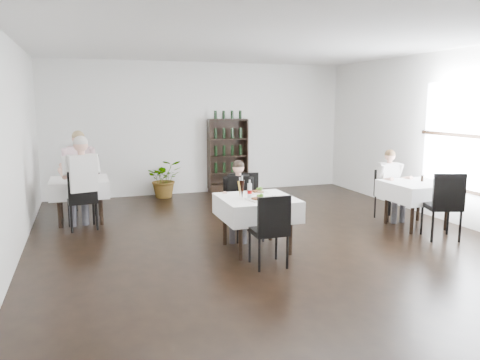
# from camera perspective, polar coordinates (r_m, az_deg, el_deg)

# --- Properties ---
(room_shell) EXTENTS (9.00, 9.00, 9.00)m
(room_shell) POSITION_cam_1_polar(r_m,az_deg,el_deg) (6.65, 4.51, 4.23)
(room_shell) COLOR black
(room_shell) RESTS_ON ground
(window_right) EXTENTS (0.06, 2.30, 1.85)m
(window_right) POSITION_cam_1_polar(r_m,az_deg,el_deg) (8.62, 26.37, 4.48)
(window_right) COLOR white
(window_right) RESTS_ON room_shell
(wine_shelf) EXTENTS (0.90, 0.28, 1.75)m
(wine_shelf) POSITION_cam_1_polar(r_m,az_deg,el_deg) (10.96, -1.49, 2.90)
(wine_shelf) COLOR black
(wine_shelf) RESTS_ON ground
(main_table) EXTENTS (1.03, 1.03, 0.77)m
(main_table) POSITION_cam_1_polar(r_m,az_deg,el_deg) (6.67, 2.04, -3.37)
(main_table) COLOR black
(main_table) RESTS_ON ground
(left_table) EXTENTS (0.98, 0.98, 0.77)m
(left_table) POSITION_cam_1_polar(r_m,az_deg,el_deg) (8.72, -18.98, -0.84)
(left_table) COLOR black
(left_table) RESTS_ON ground
(right_table) EXTENTS (0.98, 0.98, 0.77)m
(right_table) POSITION_cam_1_polar(r_m,az_deg,el_deg) (8.43, 20.74, -1.28)
(right_table) COLOR black
(right_table) RESTS_ON ground
(potted_tree) EXTENTS (0.78, 0.68, 0.85)m
(potted_tree) POSITION_cam_1_polar(r_m,az_deg,el_deg) (10.52, -9.15, 0.18)
(potted_tree) COLOR #1C511B
(potted_tree) RESTS_ON ground
(main_chair_far) EXTENTS (0.50, 0.50, 1.01)m
(main_chair_far) POSITION_cam_1_polar(r_m,az_deg,el_deg) (7.28, 0.73, -2.65)
(main_chair_far) COLOR black
(main_chair_far) RESTS_ON ground
(main_chair_near) EXTENTS (0.44, 0.45, 0.96)m
(main_chair_near) POSITION_cam_1_polar(r_m,az_deg,el_deg) (5.98, 3.75, -5.66)
(main_chair_near) COLOR black
(main_chair_near) RESTS_ON ground
(left_chair_far) EXTENTS (0.59, 0.59, 1.10)m
(left_chair_far) POSITION_cam_1_polar(r_m,az_deg,el_deg) (9.41, -18.34, -0.03)
(left_chair_far) COLOR black
(left_chair_far) RESTS_ON ground
(left_chair_near) EXTENTS (0.51, 0.51, 1.01)m
(left_chair_near) POSITION_cam_1_polar(r_m,az_deg,el_deg) (8.14, -18.67, -1.86)
(left_chair_near) COLOR black
(left_chair_near) RESTS_ON ground
(right_chair_far) EXTENTS (0.44, 0.44, 0.89)m
(right_chair_far) POSITION_cam_1_polar(r_m,az_deg,el_deg) (8.92, 17.51, -1.26)
(right_chair_far) COLOR black
(right_chair_far) RESTS_ON ground
(right_chair_near) EXTENTS (0.61, 0.62, 1.06)m
(right_chair_near) POSITION_cam_1_polar(r_m,az_deg,el_deg) (7.79, 23.67, -2.43)
(right_chair_near) COLOR black
(right_chair_near) RESTS_ON ground
(diner_main) EXTENTS (0.53, 0.56, 1.23)m
(diner_main) POSITION_cam_1_polar(r_m,az_deg,el_deg) (7.18, -0.21, -1.70)
(diner_main) COLOR #3C3B42
(diner_main) RESTS_ON ground
(diner_left_far) EXTENTS (0.63, 0.64, 1.58)m
(diner_left_far) POSITION_cam_1_polar(r_m,az_deg,el_deg) (9.26, -19.01, 1.60)
(diner_left_far) COLOR #3C3B42
(diner_left_far) RESTS_ON ground
(diner_left_near) EXTENTS (0.65, 0.69, 1.57)m
(diner_left_near) POSITION_cam_1_polar(r_m,az_deg,el_deg) (8.08, -18.79, 0.50)
(diner_left_near) COLOR #3C3B42
(diner_left_near) RESTS_ON ground
(diner_right_far) EXTENTS (0.49, 0.49, 1.27)m
(diner_right_far) POSITION_cam_1_polar(r_m,az_deg,el_deg) (8.78, 17.92, 0.07)
(diner_right_far) COLOR #3C3B42
(diner_right_far) RESTS_ON ground
(plate_far) EXTENTS (0.29, 0.29, 0.08)m
(plate_far) POSITION_cam_1_polar(r_m,az_deg,el_deg) (6.95, 2.19, -1.43)
(plate_far) COLOR white
(plate_far) RESTS_ON main_table
(plate_near) EXTENTS (0.32, 0.32, 0.09)m
(plate_near) POSITION_cam_1_polar(r_m,az_deg,el_deg) (6.44, 2.26, -2.31)
(plate_near) COLOR white
(plate_near) RESTS_ON main_table
(pilsner_dark) EXTENTS (0.08, 0.08, 0.33)m
(pilsner_dark) POSITION_cam_1_polar(r_m,az_deg,el_deg) (6.51, 0.26, -1.15)
(pilsner_dark) COLOR black
(pilsner_dark) RESTS_ON main_table
(pilsner_lager) EXTENTS (0.07, 0.07, 0.29)m
(pilsner_lager) POSITION_cam_1_polar(r_m,az_deg,el_deg) (6.62, -0.01, -1.12)
(pilsner_lager) COLOR gold
(pilsner_lager) RESTS_ON main_table
(coke_bottle) EXTENTS (0.07, 0.07, 0.26)m
(coke_bottle) POSITION_cam_1_polar(r_m,az_deg,el_deg) (6.57, 1.18, -1.31)
(coke_bottle) COLOR silver
(coke_bottle) RESTS_ON main_table
(napkin_cutlery) EXTENTS (0.22, 0.21, 0.02)m
(napkin_cutlery) POSITION_cam_1_polar(r_m,az_deg,el_deg) (6.59, 4.26, -2.18)
(napkin_cutlery) COLOR black
(napkin_cutlery) RESTS_ON main_table
(pepper_mill) EXTENTS (0.05, 0.05, 0.11)m
(pepper_mill) POSITION_cam_1_polar(r_m,az_deg,el_deg) (8.53, 21.33, 0.21)
(pepper_mill) COLOR black
(pepper_mill) RESTS_ON right_table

